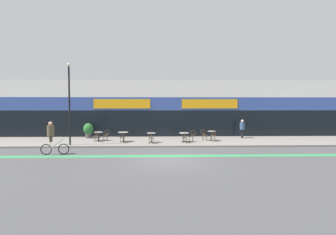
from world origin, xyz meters
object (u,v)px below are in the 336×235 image
(lamp_post, at_px, (69,99))
(bistro_table_4, at_px, (212,134))
(bistro_table_3, at_px, (184,135))
(bistro_table_1, at_px, (123,135))
(cafe_chair_4_near, at_px, (213,135))
(pedestrian_near_end, at_px, (242,127))
(planter_pot, at_px, (88,130))
(cafe_chair_0_side, at_px, (106,134))
(cafe_chair_3_near, at_px, (185,136))
(cafe_chair_4_side, at_px, (204,134))
(cafe_chair_0_near, at_px, (96,135))
(cyclist_0, at_px, (52,136))
(bistro_table_0, at_px, (98,134))
(bistro_table_2, at_px, (151,136))
(cafe_chair_3_side, at_px, (192,135))
(cafe_chair_1_near, at_px, (122,136))
(cafe_chair_2_near, at_px, (151,137))

(lamp_post, bearing_deg, bistro_table_4, 11.46)
(bistro_table_3, distance_m, lamp_post, 8.95)
(bistro_table_1, bearing_deg, cafe_chair_4_near, -0.65)
(lamp_post, bearing_deg, pedestrian_near_end, 14.93)
(planter_pot, distance_m, pedestrian_near_end, 13.50)
(planter_pot, bearing_deg, cafe_chair_0_side, -43.24)
(cafe_chair_3_near, height_order, cafe_chair_4_side, same)
(pedestrian_near_end, bearing_deg, bistro_table_3, -151.39)
(planter_pot, bearing_deg, cafe_chair_4_near, -13.51)
(bistro_table_1, distance_m, cafe_chair_0_side, 1.61)
(bistro_table_1, bearing_deg, cafe_chair_0_near, 179.68)
(bistro_table_4, bearing_deg, cafe_chair_4_side, -179.38)
(planter_pot, bearing_deg, cyclist_0, -92.04)
(bistro_table_1, bearing_deg, bistro_table_0, 163.13)
(bistro_table_3, height_order, planter_pot, planter_pot)
(cyclist_0, bearing_deg, bistro_table_2, 29.78)
(cafe_chair_0_near, xyz_separation_m, cafe_chair_3_side, (7.51, -0.27, 0.00))
(cafe_chair_1_near, distance_m, cafe_chair_2_near, 2.28)
(cyclist_0, bearing_deg, planter_pot, 82.50)
(bistro_table_2, relative_size, cafe_chair_4_side, 0.83)
(cafe_chair_4_near, distance_m, pedestrian_near_end, 3.68)
(bistro_table_1, height_order, bistro_table_3, bistro_table_1)
(bistro_table_3, height_order, cyclist_0, cyclist_0)
(bistro_table_3, bearing_deg, cyclist_0, -152.41)
(bistro_table_3, height_order, cafe_chair_1_near, cafe_chair_1_near)
(bistro_table_3, relative_size, cafe_chair_1_near, 0.86)
(bistro_table_3, xyz_separation_m, cafe_chair_4_side, (1.70, 0.79, -0.00))
(bistro_table_2, bearing_deg, cyclist_0, -144.75)
(bistro_table_3, xyz_separation_m, lamp_post, (-8.38, -1.37, 2.84))
(lamp_post, xyz_separation_m, cyclist_0, (-0.05, -3.03, -2.32))
(cafe_chair_0_near, relative_size, cafe_chair_4_side, 1.00)
(bistro_table_0, bearing_deg, bistro_table_4, -0.58)
(bistro_table_4, height_order, cafe_chair_4_near, cafe_chair_4_near)
(bistro_table_2, height_order, cafe_chair_0_side, cafe_chair_0_side)
(bistro_table_4, bearing_deg, pedestrian_near_end, 26.32)
(bistro_table_1, xyz_separation_m, cafe_chair_2_near, (2.23, -1.13, -0.03))
(cafe_chair_3_near, xyz_separation_m, cafe_chair_3_side, (0.63, 0.62, 0.00))
(lamp_post, bearing_deg, cafe_chair_0_near, 47.52)
(cafe_chair_3_side, height_order, pedestrian_near_end, pedestrian_near_end)
(cafe_chair_3_side, xyz_separation_m, pedestrian_near_end, (4.70, 2.29, 0.44))
(bistro_table_0, xyz_separation_m, cafe_chair_0_side, (0.63, -0.00, 0.01))
(bistro_table_0, distance_m, cyclist_0, 5.54)
(cafe_chair_3_side, relative_size, planter_pot, 0.70)
(cafe_chair_4_side, relative_size, planter_pot, 0.70)
(pedestrian_near_end, bearing_deg, bistro_table_1, -163.25)
(cafe_chair_1_near, bearing_deg, cafe_chair_0_near, 65.63)
(cafe_chair_3_near, bearing_deg, cafe_chair_0_side, 79.38)
(bistro_table_2, relative_size, lamp_post, 0.13)
(bistro_table_1, distance_m, cafe_chair_4_side, 6.50)
(bistro_table_0, relative_size, cafe_chair_3_side, 0.78)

